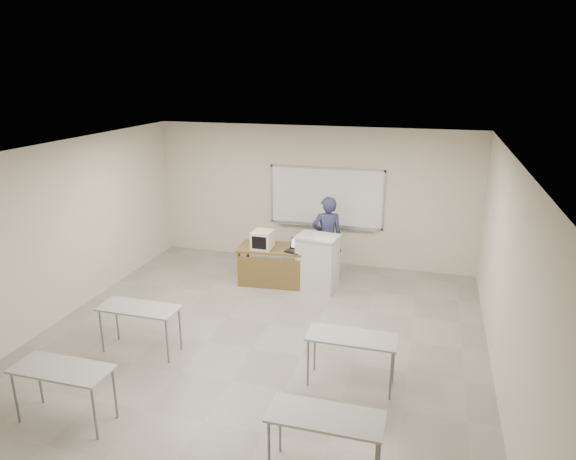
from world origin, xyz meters
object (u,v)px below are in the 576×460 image
(mouse, at_px, (304,248))
(presenter, at_px, (327,238))
(whiteboard, at_px, (326,198))
(instructor_desk, at_px, (275,258))
(laptop, at_px, (294,248))
(keyboard, at_px, (324,238))
(podium, at_px, (317,262))
(crt_monitor, at_px, (263,240))

(mouse, height_order, presenter, presenter)
(whiteboard, height_order, mouse, whiteboard)
(instructor_desk, height_order, presenter, presenter)
(laptop, xyz_separation_m, keyboard, (0.60, -0.09, 0.30))
(whiteboard, xyz_separation_m, podium, (0.15, -1.47, -0.93))
(presenter, bearing_deg, instructor_desk, 13.91)
(keyboard, bearing_deg, podium, 128.17)
(instructor_desk, distance_m, crt_monitor, 0.45)
(whiteboard, bearing_deg, crt_monitor, -122.48)
(whiteboard, xyz_separation_m, keyboard, (0.30, -1.59, -0.38))
(mouse, bearing_deg, whiteboard, 98.54)
(laptop, bearing_deg, mouse, 66.17)
(instructor_desk, relative_size, keyboard, 3.53)
(keyboard, bearing_deg, whiteboard, 87.70)
(instructor_desk, height_order, mouse, mouse)
(laptop, relative_size, keyboard, 0.74)
(whiteboard, height_order, presenter, whiteboard)
(crt_monitor, bearing_deg, instructor_desk, 3.52)
(crt_monitor, bearing_deg, whiteboard, 58.15)
(whiteboard, xyz_separation_m, laptop, (-0.30, -1.49, -0.67))
(mouse, bearing_deg, presenter, 69.17)
(crt_monitor, bearing_deg, laptop, 0.53)
(keyboard, bearing_deg, mouse, 136.37)
(podium, relative_size, presenter, 0.64)
(laptop, bearing_deg, keyboard, 8.04)
(presenter, bearing_deg, podium, 63.80)
(presenter, bearing_deg, whiteboard, -98.10)
(podium, height_order, crt_monitor, crt_monitor)
(whiteboard, xyz_separation_m, crt_monitor, (-0.95, -1.49, -0.56))
(podium, bearing_deg, presenter, 93.56)
(instructor_desk, xyz_separation_m, crt_monitor, (-0.25, -0.01, 0.37))
(podium, distance_m, laptop, 0.52)
(whiteboard, bearing_deg, laptop, -101.36)
(podium, distance_m, keyboard, 0.59)
(instructor_desk, distance_m, presenter, 1.15)
(instructor_desk, distance_m, keyboard, 1.15)
(instructor_desk, bearing_deg, laptop, -6.82)
(podium, height_order, keyboard, keyboard)
(keyboard, height_order, presenter, presenter)
(laptop, bearing_deg, whiteboard, 95.28)
(laptop, relative_size, mouse, 3.23)
(mouse, height_order, keyboard, keyboard)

